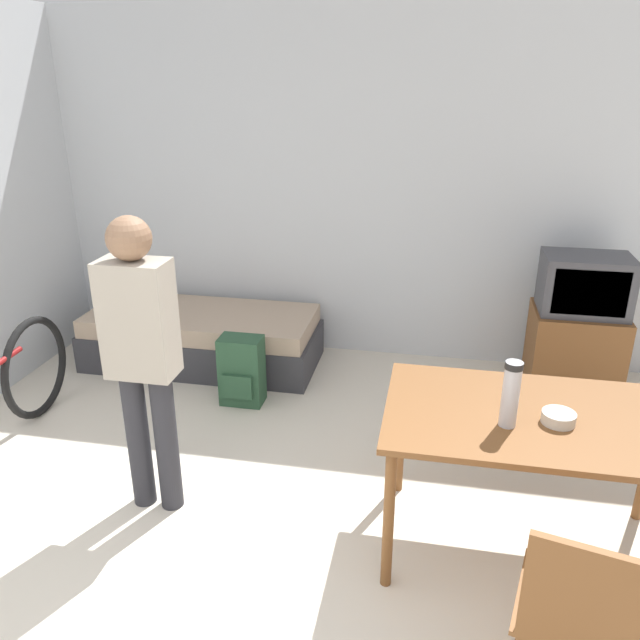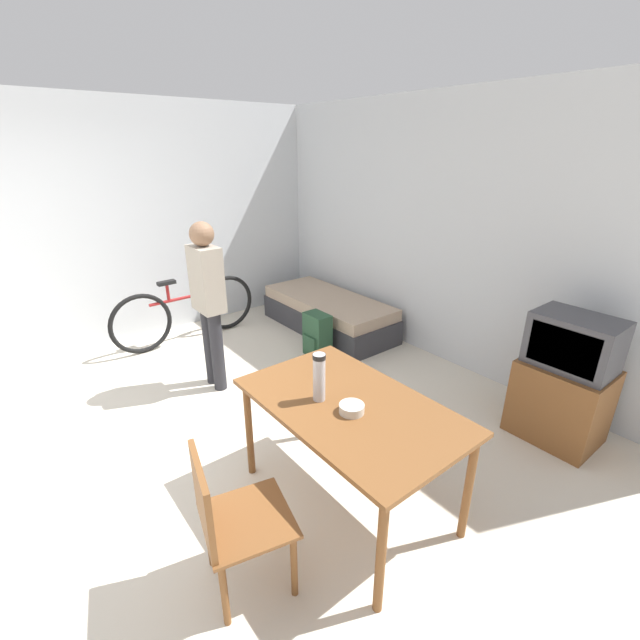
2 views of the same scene
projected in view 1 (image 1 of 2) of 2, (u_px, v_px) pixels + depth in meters
The scene contains 9 objects.
wall_back at pixel (336, 190), 4.88m from camera, with size 5.54×0.06×2.70m.
daybed at pixel (203, 338), 5.02m from camera, with size 1.83×0.78×0.43m.
tv at pixel (577, 330), 4.46m from camera, with size 0.62×0.51×1.04m.
dining_table at pixel (536, 430), 2.86m from camera, with size 1.38×0.84×0.76m.
wooden_chair at pixel (582, 615), 2.13m from camera, with size 0.53×0.53×0.85m.
person_standing at pixel (142, 349), 3.09m from camera, with size 0.34×0.21×1.60m.
thermos_flask at pixel (511, 391), 2.68m from camera, with size 0.08×0.08×0.31m.
mate_bowl at pixel (559, 418), 2.75m from camera, with size 0.15×0.15×0.05m.
backpack at pixel (242, 371), 4.39m from camera, with size 0.30×0.22×0.50m.
Camera 1 is at (0.82, -1.25, 2.21)m, focal length 35.00 mm.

